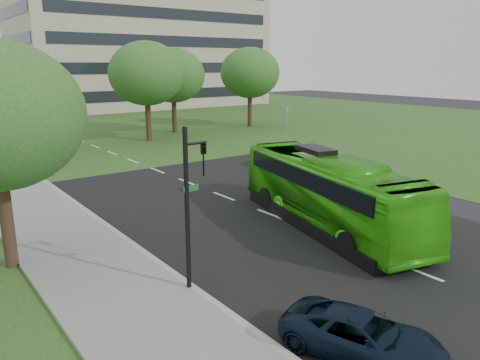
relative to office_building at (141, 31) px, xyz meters
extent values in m
plane|color=black|center=(-21.96, -61.96, -12.50)|extent=(160.00, 160.00, 0.00)
cube|color=black|center=(-21.96, -41.96, -12.49)|extent=(14.00, 120.00, 0.01)
cube|color=black|center=(-21.96, -47.96, -12.49)|extent=(80.00, 12.00, 0.01)
cube|color=silver|center=(-21.96, -46.96, -12.48)|extent=(0.15, 90.00, 0.01)
cube|color=gray|center=(-29.06, -66.96, -12.43)|extent=(0.25, 60.00, 0.15)
cube|color=slate|center=(-31.16, -66.96, -12.43)|extent=(4.00, 60.00, 0.14)
cube|color=#22501A|center=(-21.96, -16.96, -12.48)|extent=(120.00, 60.00, 0.01)
cube|color=tan|center=(0.04, 0.04, 0.00)|extent=(40.00, 20.00, 25.00)
cube|color=black|center=(0.04, -10.01, 0.00)|extent=(36.80, 0.10, 23.00)
cube|color=black|center=(-20.01, 0.04, 0.00)|extent=(0.10, 18.40, 23.00)
cylinder|color=black|center=(-27.43, -35.75, -10.93)|extent=(0.47, 0.47, 3.13)
ellipsoid|color=#1F561C|center=(-27.43, -35.75, -6.79)|extent=(6.45, 6.45, 5.48)
cylinder|color=black|center=(-16.63, -35.81, -10.76)|extent=(0.52, 0.52, 3.49)
ellipsoid|color=#1F561C|center=(-16.63, -35.81, -6.24)|extent=(6.93, 6.93, 5.89)
cylinder|color=black|center=(-11.93, -32.30, -10.85)|extent=(0.50, 0.50, 3.30)
ellipsoid|color=#1F561C|center=(-11.93, -32.30, -6.54)|extent=(6.64, 6.64, 5.64)
cylinder|color=black|center=(-2.52, -33.27, -10.79)|extent=(0.52, 0.52, 3.43)
ellipsoid|color=#1F561C|center=(-2.52, -33.27, -6.37)|extent=(6.75, 6.75, 5.74)
cylinder|color=black|center=(-33.34, -58.88, -10.98)|extent=(0.46, 0.46, 3.04)
imported|color=#34B914|center=(-20.96, -62.68, -10.90)|extent=(5.27, 11.78, 3.19)
imported|color=#ABABAF|center=(-13.34, -51.81, -11.76)|extent=(4.71, 2.29, 1.49)
imported|color=black|center=(-27.46, -69.96, -11.94)|extent=(3.15, 4.46, 1.13)
cylinder|color=black|center=(-29.16, -64.37, -9.83)|extent=(0.15, 0.15, 5.33)
cylinder|color=black|center=(-28.78, -64.37, -7.70)|extent=(0.75, 0.09, 0.09)
imported|color=black|center=(-28.52, -64.37, -8.23)|extent=(0.24, 0.26, 1.07)
cube|color=#195926|center=(-29.00, -64.37, -9.09)|extent=(0.53, 0.04, 0.19)
cylinder|color=gray|center=(-10.30, -48.10, -10.78)|extent=(0.10, 0.10, 3.44)
cube|color=gray|center=(-10.30, -48.10, -8.97)|extent=(0.31, 0.27, 0.26)
camera|label=1|loc=(-36.10, -76.43, -5.35)|focal=35.00mm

